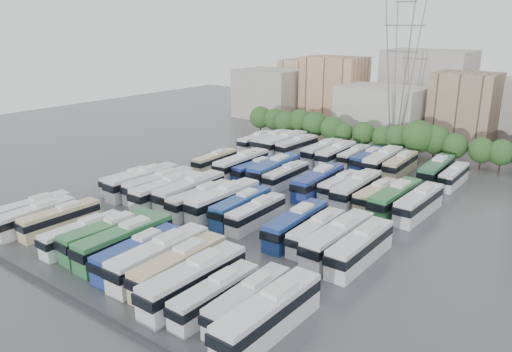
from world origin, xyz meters
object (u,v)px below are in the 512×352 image
Objects in this scene: bus_r3_s12 at (436,171)px; bus_r2_s11 at (376,195)px; bus_r0_s5 at (109,235)px; bus_r1_s8 at (256,213)px; bus_r0_s1 at (36,217)px; bus_r2_s3 at (242,164)px; bus_r1_s0 at (131,180)px; bus_r2_s4 at (256,169)px; bus_r0_s7 at (138,253)px; bus_r1_s7 at (241,206)px; bus_r1_s13 at (360,247)px; bus_r3_s1 at (272,141)px; bus_r3_s7 at (354,156)px; electricity_pylon at (401,63)px; bus_r3_s10 at (400,165)px; bus_r0_s4 at (83,234)px; bus_r1_s3 at (167,190)px; bus_r1_s4 at (190,191)px; bus_r0_s12 at (248,300)px; bus_r2_s13 at (419,203)px; bus_r0_s0 at (33,209)px; bus_r3_s9 at (383,161)px; bus_r0_s13 at (269,314)px; bus_r2_s12 at (395,198)px; bus_r0_s10 at (194,280)px; bus_r0_s11 at (215,295)px; bus_r1_s2 at (160,185)px; bus_r3_s8 at (369,159)px; bus_r0_s6 at (125,241)px; bus_r1_s5 at (201,199)px; bus_r2_s9 at (340,185)px; bus_r3_s0 at (257,141)px; bus_r1_s6 at (223,200)px; bus_r0_s9 at (180,266)px; bus_r3_s13 at (454,176)px; bus_r2_s5 at (274,170)px; bus_r3_s3 at (297,146)px; bus_r2_s10 at (357,189)px; bus_r0_s2 at (60,219)px; bus_r2_s6 at (286,176)px; bus_r3_s5 at (323,151)px; bus_r1_s1 at (143,181)px; bus_r1_s12 at (338,238)px.

bus_r2_s11 is at bearing -102.67° from bus_r3_s12.
bus_r1_s8 is (9.73, 17.42, -0.24)m from bus_r0_s5.
bus_r2_s3 is at bearing 77.72° from bus_r0_s1.
bus_r1_s0 reaches higher than bus_r2_s4.
bus_r1_s7 is at bearing 87.27° from bus_r0_s7.
bus_r2_s11 is (36.31, 18.00, 0.04)m from bus_r1_s0.
bus_r3_s1 is (-39.69, 37.40, 0.01)m from bus_r1_s13.
electricity_pylon is at bearing 86.54° from bus_r3_s7.
bus_r3_s10 is (32.85, 36.18, 0.18)m from bus_r1_s0.
electricity_pylon reaches higher than bus_r0_s4.
bus_r1_s3 reaches higher than bus_r0_s4.
bus_r0_s12 is at bearing -37.53° from bus_r1_s4.
bus_r0_s0 is at bearing -139.60° from bus_r2_s13.
bus_r1_s8 is at bearing -98.09° from bus_r3_s9.
bus_r1_s8 is at bearing 130.51° from bus_r0_s13.
bus_r1_s7 is at bearing -134.02° from bus_r2_s12.
bus_r0_s10 is 9.78m from bus_r0_s13.
bus_r0_s10 is at bearing -104.33° from bus_r2_s13.
bus_r0_s0 is 0.97× the size of bus_r0_s4.
bus_r0_s11 is (33.10, -0.03, -0.06)m from bus_r0_s1.
bus_r1_s2 is 41.01m from bus_r3_s8.
bus_r1_s4 is 40.35m from bus_r3_s10.
bus_r0_s7 is at bearing -70.40° from bus_r3_s1.
bus_r1_s4 reaches higher than bus_r0_s6.
bus_r1_s5 is 23.20m from bus_r2_s9.
bus_r1_s6 is at bearing -62.56° from bus_r3_s0.
bus_r3_s13 is at bearing 73.74° from bus_r0_s9.
electricity_pylon is 79.56m from bus_r0_s1.
bus_r3_s12 reaches higher than bus_r0_s0.
bus_r2_s5 reaches higher than bus_r3_s3.
bus_r1_s2 is at bearing -121.88° from bus_r2_s5.
bus_r2_s10 is (23.22, 18.75, 0.00)m from bus_r1_s3.
bus_r0_s2 is 56.71m from bus_r3_s7.
bus_r2_s4 is at bearing -150.29° from bus_r3_s13.
bus_r1_s5 is at bearing -134.25° from bus_r2_s10.
bus_r2_s4 is 6.67m from bus_r2_s6.
bus_r1_s8 is at bearing -49.67° from bus_r2_s4.
bus_r0_s4 is 1.01× the size of bus_r0_s11.
bus_r2_s12 is at bearing 38.77° from bus_r1_s5.
bus_r3_s7 is at bearing 172.40° from bus_r3_s10.
bus_r3_s5 is at bearing 143.09° from bus_r2_s12.
bus_r2_s12 is at bearing 29.14° from bus_r1_s2.
bus_r3_s3 is 23.11m from bus_r3_s10.
bus_r1_s8 is (13.28, -0.38, -0.36)m from bus_r1_s4.
bus_r1_s1 is at bearing 178.35° from bus_r1_s13.
bus_r1_s1 is 1.06× the size of bus_r3_s5.
bus_r0_s10 is 19.27m from bus_r1_s12.
bus_r0_s11 is 0.82× the size of bus_r1_s1.
bus_r1_s6 is 35.83m from bus_r3_s9.
bus_r2_s4 is 21.56m from bus_r3_s7.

